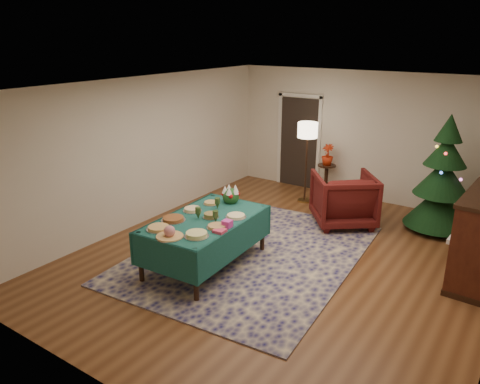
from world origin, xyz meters
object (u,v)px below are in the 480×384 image
Objects in this scene: side_table at (326,181)px; christmas_tree at (442,180)px; buffet_table at (205,228)px; floor_lamp at (307,135)px; gift_box at (227,224)px; potted_plant at (327,159)px; armchair at (344,197)px.

side_table is 2.61m from christmas_tree.
floor_lamp is at bearing 90.92° from buffet_table.
christmas_tree is (2.62, 3.44, 0.33)m from buffet_table.
gift_box is 4.19m from side_table.
buffet_table is 4.54× the size of potted_plant.
floor_lamp is (-0.53, 3.56, 0.60)m from gift_box.
side_table is (0.16, 4.06, -0.29)m from buffet_table.
side_table is 0.49m from potted_plant.
armchair is 0.51× the size of christmas_tree.
armchair is at bearing -54.68° from side_table.
floor_lamp is at bearing -70.73° from armchair.
floor_lamp reaches higher than armchair.
buffet_table reaches higher than side_table.
armchair is at bearing -32.75° from floor_lamp.
floor_lamp is at bearing 98.45° from gift_box.
floor_lamp reaches higher than gift_box.
gift_box is 2.90m from armchair.
floor_lamp is (-1.16, 0.74, 0.89)m from armchair.
potted_plant is (0.16, 4.06, 0.20)m from buffet_table.
potted_plant is at bearing 94.32° from gift_box.
gift_box is (0.47, -0.09, 0.21)m from buffet_table.
floor_lamp is at bearing 179.12° from christmas_tree.
potted_plant reaches higher than buffet_table.
floor_lamp is at bearing -110.23° from potted_plant.
armchair reaches higher than buffet_table.
potted_plant is at bearing 69.77° from floor_lamp.
potted_plant reaches higher than gift_box.
buffet_table is at bearing -127.35° from christmas_tree.
christmas_tree reaches higher than buffet_table.
potted_plant reaches higher than side_table.
christmas_tree is at bearing -0.88° from floor_lamp.
side_table is at bearing 165.75° from christmas_tree.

